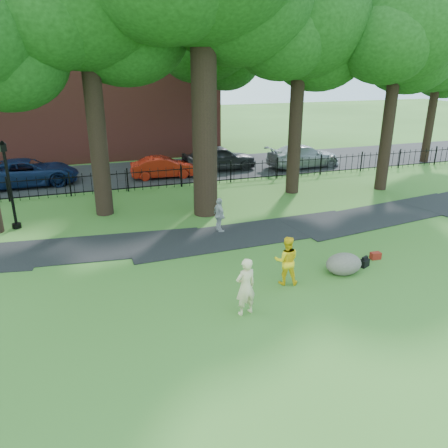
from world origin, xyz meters
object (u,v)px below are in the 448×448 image
object	(u,v)px
lamppost	(10,187)
man	(286,260)
woman	(246,287)
boulder	(344,262)
red_sedan	(163,167)

from	to	relation	value
lamppost	man	bearing A→B (deg)	-63.94
woman	lamppost	world-z (taller)	lamppost
man	boulder	bearing A→B (deg)	-157.86
man	red_sedan	bearing A→B (deg)	-66.00
woman	man	xyz separation A→B (m)	(1.88, 1.28, -0.05)
woman	man	size ratio (longest dim) A/B	1.06
man	red_sedan	world-z (taller)	man
woman	red_sedan	bearing A→B (deg)	-105.08
red_sedan	woman	bearing A→B (deg)	-179.75
boulder	red_sedan	size ratio (longest dim) A/B	0.32
woman	boulder	world-z (taller)	woman
woman	man	bearing A→B (deg)	-157.92
boulder	lamppost	world-z (taller)	lamppost
lamppost	red_sedan	bearing A→B (deg)	20.00
man	lamppost	distance (m)	12.02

